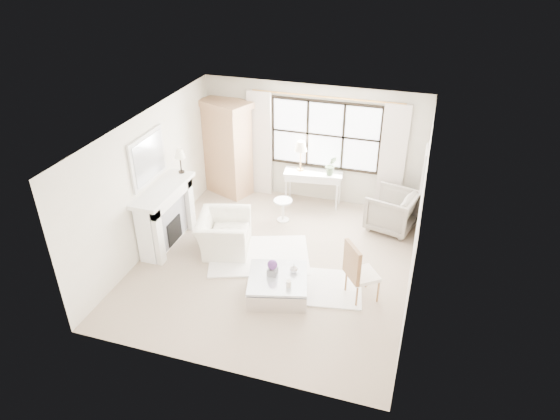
# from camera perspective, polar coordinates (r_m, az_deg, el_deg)

# --- Properties ---
(floor) EXTENTS (5.50, 5.50, 0.00)m
(floor) POSITION_cam_1_polar(r_m,az_deg,el_deg) (9.60, -0.64, -5.98)
(floor) COLOR tan
(floor) RESTS_ON ground
(ceiling) EXTENTS (5.50, 5.50, 0.00)m
(ceiling) POSITION_cam_1_polar(r_m,az_deg,el_deg) (8.31, -0.74, 9.25)
(ceiling) COLOR white
(ceiling) RESTS_ON ground
(wall_back) EXTENTS (5.00, 0.00, 5.00)m
(wall_back) POSITION_cam_1_polar(r_m,az_deg,el_deg) (11.27, 3.66, 7.56)
(wall_back) COLOR beige
(wall_back) RESTS_ON ground
(wall_front) EXTENTS (5.00, 0.00, 5.00)m
(wall_front) POSITION_cam_1_polar(r_m,az_deg,el_deg) (6.77, -7.98, -9.77)
(wall_front) COLOR silver
(wall_front) RESTS_ON ground
(wall_left) EXTENTS (0.00, 5.50, 5.50)m
(wall_left) POSITION_cam_1_polar(r_m,az_deg,el_deg) (9.86, -14.67, 3.15)
(wall_left) COLOR silver
(wall_left) RESTS_ON ground
(wall_right) EXTENTS (0.00, 5.50, 5.50)m
(wall_right) POSITION_cam_1_polar(r_m,az_deg,el_deg) (8.54, 15.48, -1.38)
(wall_right) COLOR beige
(wall_right) RESTS_ON ground
(window_pane) EXTENTS (2.40, 0.02, 1.50)m
(window_pane) POSITION_cam_1_polar(r_m,az_deg,el_deg) (11.10, 5.20, 8.53)
(window_pane) COLOR white
(window_pane) RESTS_ON wall_back
(window_frame) EXTENTS (2.50, 0.04, 1.50)m
(window_frame) POSITION_cam_1_polar(r_m,az_deg,el_deg) (11.09, 5.19, 8.51)
(window_frame) COLOR black
(window_frame) RESTS_ON wall_back
(curtain_rod) EXTENTS (3.30, 0.04, 0.04)m
(curtain_rod) POSITION_cam_1_polar(r_m,az_deg,el_deg) (10.75, 5.34, 12.73)
(curtain_rod) COLOR #C98F46
(curtain_rod) RESTS_ON wall_back
(curtain_left) EXTENTS (0.55, 0.10, 2.47)m
(curtain_left) POSITION_cam_1_polar(r_m,az_deg,el_deg) (11.54, -2.31, 7.54)
(curtain_left) COLOR silver
(curtain_left) RESTS_ON ground
(curtain_right) EXTENTS (0.55, 0.10, 2.47)m
(curtain_right) POSITION_cam_1_polar(r_m,az_deg,el_deg) (10.98, 12.70, 5.58)
(curtain_right) COLOR beige
(curtain_right) RESTS_ON ground
(fireplace) EXTENTS (0.58, 1.66, 1.26)m
(fireplace) POSITION_cam_1_polar(r_m,az_deg,el_deg) (10.07, -13.06, -0.57)
(fireplace) COLOR white
(fireplace) RESTS_ON ground
(mirror_frame) EXTENTS (0.05, 1.15, 0.95)m
(mirror_frame) POSITION_cam_1_polar(r_m,az_deg,el_deg) (9.64, -14.89, 5.72)
(mirror_frame) COLOR silver
(mirror_frame) RESTS_ON wall_left
(mirror_glass) EXTENTS (0.02, 1.00, 0.80)m
(mirror_glass) POSITION_cam_1_polar(r_m,az_deg,el_deg) (9.62, -14.74, 5.70)
(mirror_glass) COLOR silver
(mirror_glass) RESTS_ON wall_left
(art_frame) EXTENTS (0.04, 0.62, 0.82)m
(art_frame) POSITION_cam_1_polar(r_m,az_deg,el_deg) (9.96, 16.12, 4.52)
(art_frame) COLOR silver
(art_frame) RESTS_ON wall_right
(art_canvas) EXTENTS (0.01, 0.52, 0.72)m
(art_canvas) POSITION_cam_1_polar(r_m,az_deg,el_deg) (9.96, 16.01, 4.54)
(art_canvas) COLOR beige
(art_canvas) RESTS_ON wall_right
(mantel_lamp) EXTENTS (0.22, 0.22, 0.51)m
(mantel_lamp) POSITION_cam_1_polar(r_m,az_deg,el_deg) (10.14, -11.40, 6.24)
(mantel_lamp) COLOR black
(mantel_lamp) RESTS_ON fireplace
(armoire) EXTENTS (1.30, 1.06, 2.24)m
(armoire) POSITION_cam_1_polar(r_m,az_deg,el_deg) (11.66, -6.00, 7.13)
(armoire) COLOR tan
(armoire) RESTS_ON floor
(console_table) EXTENTS (1.35, 0.62, 0.80)m
(console_table) POSITION_cam_1_polar(r_m,az_deg,el_deg) (11.39, 3.77, 2.54)
(console_table) COLOR silver
(console_table) RESTS_ON floor
(console_lamp) EXTENTS (0.28, 0.28, 0.69)m
(console_lamp) POSITION_cam_1_polar(r_m,az_deg,el_deg) (11.06, 2.40, 7.20)
(console_lamp) COLOR #AF7C3C
(console_lamp) RESTS_ON console_table
(orchid_plant) EXTENTS (0.30, 0.27, 0.46)m
(orchid_plant) POSITION_cam_1_polar(r_m,az_deg,el_deg) (11.02, 5.87, 5.10)
(orchid_plant) COLOR #506845
(orchid_plant) RESTS_ON console_table
(side_table) EXTENTS (0.40, 0.40, 0.51)m
(side_table) POSITION_cam_1_polar(r_m,az_deg,el_deg) (10.73, 0.34, 0.33)
(side_table) COLOR white
(side_table) RESTS_ON floor
(rug_left) EXTENTS (2.24, 1.90, 0.03)m
(rug_left) POSITION_cam_1_polar(r_m,az_deg,el_deg) (9.76, -2.39, -5.22)
(rug_left) COLOR white
(rug_left) RESTS_ON floor
(rug_right) EXTENTS (1.59, 1.30, 0.03)m
(rug_right) POSITION_cam_1_polar(r_m,az_deg,el_deg) (9.02, 4.71, -8.76)
(rug_right) COLOR white
(rug_right) RESTS_ON floor
(club_armchair) EXTENTS (1.20, 1.30, 0.72)m
(club_armchair) POSITION_cam_1_polar(r_m,az_deg,el_deg) (9.85, -6.44, -2.65)
(club_armchair) COLOR white
(club_armchair) RESTS_ON floor
(wingback_chair) EXTENTS (1.12, 1.10, 0.84)m
(wingback_chair) POSITION_cam_1_polar(r_m,az_deg,el_deg) (10.67, 12.62, -0.08)
(wingback_chair) COLOR gray
(wingback_chair) RESTS_ON floor
(french_chair) EXTENTS (0.67, 0.67, 1.08)m
(french_chair) POSITION_cam_1_polar(r_m,az_deg,el_deg) (8.72, 9.23, -8.17)
(french_chair) COLOR #9C6E41
(french_chair) RESTS_ON floor
(coffee_table) EXTENTS (1.22, 1.22, 0.38)m
(coffee_table) POSITION_cam_1_polar(r_m,az_deg,el_deg) (8.74, -0.25, -8.65)
(coffee_table) COLOR silver
(coffee_table) RESTS_ON floor
(planter_box) EXTENTS (0.16, 0.16, 0.12)m
(planter_box) POSITION_cam_1_polar(r_m,az_deg,el_deg) (8.64, -0.87, -7.05)
(planter_box) COLOR slate
(planter_box) RESTS_ON coffee_table
(planter_flowers) EXTENTS (0.17, 0.17, 0.17)m
(planter_flowers) POSITION_cam_1_polar(r_m,az_deg,el_deg) (8.55, -0.87, -6.26)
(planter_flowers) COLOR #592E74
(planter_flowers) RESTS_ON planter_box
(pillar_candle) EXTENTS (0.09, 0.09, 0.12)m
(pillar_candle) POSITION_cam_1_polar(r_m,az_deg,el_deg) (8.37, 0.99, -8.44)
(pillar_candle) COLOR beige
(pillar_candle) RESTS_ON coffee_table
(coffee_vase) EXTENTS (0.16, 0.16, 0.15)m
(coffee_vase) POSITION_cam_1_polar(r_m,az_deg,el_deg) (8.68, 1.58, -6.70)
(coffee_vase) COLOR silver
(coffee_vase) RESTS_ON coffee_table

